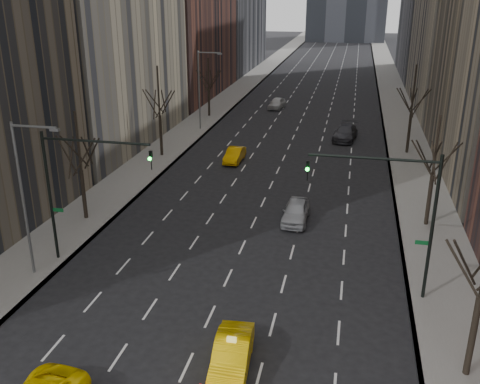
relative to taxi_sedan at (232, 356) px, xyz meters
The scene contains 17 objects.
sidewalk_left 67.24m from the taxi_sedan, 102.24° to the left, with size 4.50×320.00×0.15m, color slate.
sidewalk_right 66.50m from the taxi_sedan, 81.13° to the left, with size 4.50×320.00×0.15m, color slate.
tree_lw_b 19.82m from the taxi_sedan, 135.61° to the left, with size 3.36×3.50×7.82m.
tree_lw_c 33.01m from the taxi_sedan, 115.24° to the left, with size 3.36×3.50×8.74m.
tree_lw_d 49.80m from the taxi_sedan, 106.36° to the left, with size 3.36×3.50×7.36m.
tree_rw_a 10.62m from the taxi_sedan, ahead, with size 3.36×3.50×8.28m.
tree_rw_b 20.55m from the taxi_sedan, 60.54° to the left, with size 3.36×3.50×7.82m.
tree_rw_c 37.23m from the taxi_sedan, 74.36° to the left, with size 3.36×3.50×8.74m.
traffic_mast_left 14.33m from the taxi_sedan, 145.26° to the left, with size 6.69×0.39×8.00m.
traffic_mast_right 11.51m from the taxi_sedan, 47.30° to the left, with size 6.69×0.39×8.00m.
streetlight_near 14.88m from the taxi_sedan, 156.04° to the left, with size 2.83×0.22×9.00m.
streetlight_far 42.96m from the taxi_sedan, 107.51° to the left, with size 2.83×0.22×9.00m.
taxi_sedan is the anchor object (origin of this frame).
silver_sedan_ahead 16.63m from the taxi_sedan, 86.89° to the left, with size 1.77×4.41×1.50m, color #A1A3A9.
far_taxi 30.19m from the taxi_sedan, 102.43° to the left, with size 1.42×4.07×1.34m, color #E69F04.
far_suv_grey 40.04m from the taxi_sedan, 84.71° to the left, with size 2.20×5.42×1.57m, color #333238.
far_car_white 54.93m from the taxi_sedan, 96.38° to the left, with size 1.73×4.31×1.47m, color silver.
Camera 1 is at (6.39, -14.41, 15.72)m, focal length 40.00 mm.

